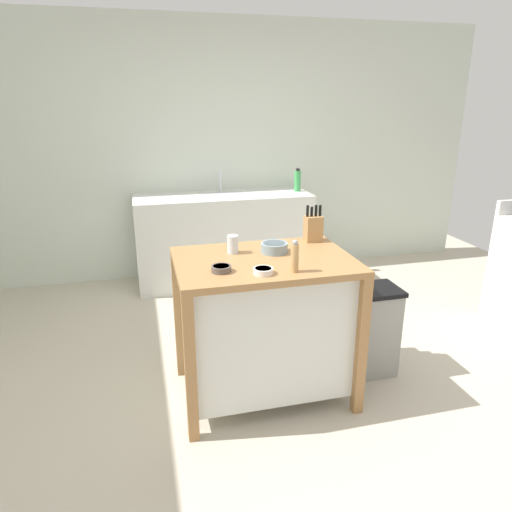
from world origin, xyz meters
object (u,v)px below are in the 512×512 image
at_px(kitchen_island, 264,320).
at_px(trash_bin, 370,330).
at_px(pepper_grinder, 295,257).
at_px(sink_faucet, 220,182).
at_px(bottle_dish_soap, 297,181).
at_px(bowl_stoneware_deep, 221,268).
at_px(bowl_ceramic_small, 274,247).
at_px(drinking_cup, 233,244).
at_px(knife_block, 313,228).
at_px(bowl_ceramic_wide, 263,271).

height_order(kitchen_island, trash_bin, kitchen_island).
bearing_deg(trash_bin, pepper_grinder, -155.03).
bearing_deg(pepper_grinder, sink_faucet, 89.65).
bearing_deg(bottle_dish_soap, trash_bin, -93.93).
bearing_deg(trash_bin, bowl_stoneware_deep, -168.70).
bearing_deg(bowl_stoneware_deep, pepper_grinder, -14.23).
bearing_deg(bowl_ceramic_small, drinking_cup, 167.96).
xyz_separation_m(kitchen_island, knife_block, (0.41, 0.27, 0.50)).
bearing_deg(bowl_ceramic_small, bottle_dish_soap, 67.06).
bearing_deg(sink_faucet, pepper_grinder, -90.35).
bearing_deg(pepper_grinder, bowl_ceramic_wide, 176.63).
bearing_deg(kitchen_island, bowl_stoneware_deep, -151.32).
bearing_deg(sink_faucet, knife_block, -81.19).
bearing_deg(sink_faucet, drinking_cup, -97.90).
bearing_deg(pepper_grinder, bowl_ceramic_small, 92.23).
height_order(kitchen_island, sink_faucet, sink_faucet).
height_order(kitchen_island, pepper_grinder, pepper_grinder).
bearing_deg(trash_bin, drinking_cup, 174.09).
height_order(knife_block, trash_bin, knife_block).
bearing_deg(trash_bin, kitchen_island, -175.99).
distance_m(pepper_grinder, trash_bin, 1.01).
relative_size(bowl_ceramic_small, trash_bin, 0.26).
distance_m(kitchen_island, bottle_dish_soap, 2.28).
xyz_separation_m(bowl_ceramic_wide, bottle_dish_soap, (0.98, 2.27, 0.08)).
xyz_separation_m(bowl_ceramic_small, bowl_stoneware_deep, (-0.38, -0.25, -0.01)).
bearing_deg(bowl_ceramic_wide, kitchen_island, 73.62).
distance_m(trash_bin, sink_faucet, 2.31).
distance_m(bowl_stoneware_deep, trash_bin, 1.25).
relative_size(bowl_ceramic_small, bowl_stoneware_deep, 1.50).
height_order(bowl_stoneware_deep, drinking_cup, drinking_cup).
height_order(knife_block, sink_faucet, knife_block).
distance_m(bowl_stoneware_deep, bottle_dish_soap, 2.49).
bearing_deg(bowl_stoneware_deep, bowl_ceramic_wide, -22.43).
bearing_deg(kitchen_island, bottle_dish_soap, 65.90).
distance_m(drinking_cup, trash_bin, 1.15).
bearing_deg(trash_bin, bowl_ceramic_wide, -160.39).
distance_m(kitchen_island, knife_block, 0.70).
bearing_deg(bowl_stoneware_deep, kitchen_island, 28.68).
xyz_separation_m(knife_block, bowl_stoneware_deep, (-0.70, -0.43, -0.07)).
bearing_deg(drinking_cup, bowl_ceramic_wide, -77.52).
bearing_deg(bowl_ceramic_wide, sink_faucet, 85.47).
bearing_deg(knife_block, pepper_grinder, -120.16).
distance_m(kitchen_island, trash_bin, 0.80).
height_order(bowl_stoneware_deep, sink_faucet, sink_faucet).
height_order(knife_block, drinking_cup, knife_block).
bearing_deg(bowl_ceramic_small, knife_block, 28.54).
xyz_separation_m(kitchen_island, bottle_dish_soap, (0.91, 2.02, 0.51)).
relative_size(pepper_grinder, trash_bin, 0.29).
bearing_deg(knife_block, drinking_cup, -168.02).
bearing_deg(kitchen_island, sink_faucet, 86.86).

